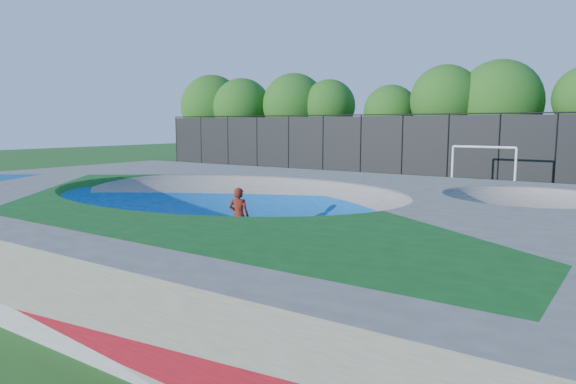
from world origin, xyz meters
TOP-DOWN VIEW (x-y plane):
  - ground at (0.00, 0.00)m, footprint 120.00×120.00m
  - skate_deck at (0.00, 0.00)m, footprint 22.00×14.00m
  - skater at (0.65, -0.12)m, footprint 0.68×0.55m
  - skateboard at (0.65, -0.12)m, footprint 0.81×0.42m
  - soccer_goal at (3.01, 17.37)m, footprint 3.36×0.12m
  - fence at (0.00, 21.00)m, footprint 48.09×0.09m
  - treeline at (-3.85, 25.76)m, footprint 51.38×7.35m

SIDE VIEW (x-z plane):
  - ground at x=0.00m, z-range 0.00..0.00m
  - skateboard at x=0.65m, z-range 0.00..0.05m
  - skate_deck at x=0.00m, z-range 0.00..1.50m
  - skater at x=0.65m, z-range 0.00..1.60m
  - soccer_goal at x=3.01m, z-range 0.43..2.65m
  - fence at x=0.00m, z-range 0.08..4.12m
  - treeline at x=-3.85m, z-range 0.84..8.95m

